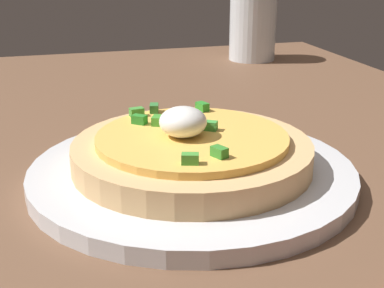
{
  "coord_description": "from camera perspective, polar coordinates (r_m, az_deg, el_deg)",
  "views": [
    {
      "loc": [
        49.61,
        -17.77,
        22.34
      ],
      "look_at": [
        7.31,
        -5.83,
        6.16
      ],
      "focal_mm": 51.41,
      "sensor_mm": 36.0,
      "label": 1
    }
  ],
  "objects": [
    {
      "name": "dining_table",
      "position": [
        0.57,
        3.66,
        -1.54
      ],
      "size": [
        110.09,
        71.6,
        2.74
      ],
      "primitive_type": "cube",
      "color": "brown",
      "rests_on": "ground"
    },
    {
      "name": "cup_near",
      "position": [
        0.99,
        6.3,
        11.71
      ],
      "size": [
        8.11,
        8.11,
        11.49
      ],
      "color": "silver",
      "rests_on": "dining_table"
    },
    {
      "name": "pizza",
      "position": [
        0.47,
        -0.04,
        -0.65
      ],
      "size": [
        20.55,
        20.55,
        5.37
      ],
      "color": "tan",
      "rests_on": "plate"
    },
    {
      "name": "plate",
      "position": [
        0.48,
        0.0,
        -3.05
      ],
      "size": [
        28.11,
        28.11,
        1.42
      ],
      "primitive_type": "cylinder",
      "color": "silver",
      "rests_on": "dining_table"
    }
  ]
}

